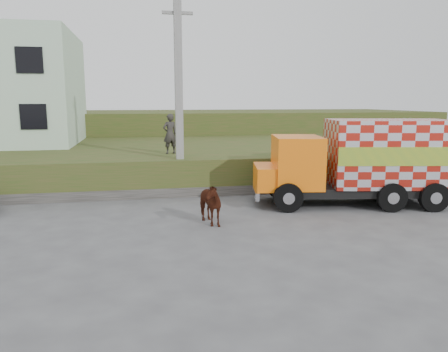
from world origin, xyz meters
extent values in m
plane|color=#474749|center=(0.00, 0.00, 0.00)|extent=(120.00, 120.00, 0.00)
cube|color=#2F4A18|center=(0.00, 10.00, 0.75)|extent=(40.00, 12.00, 1.50)
cube|color=#2F4A18|center=(0.00, 22.00, 1.50)|extent=(40.00, 12.00, 3.00)
cube|color=#595651|center=(-2.00, 4.20, 0.20)|extent=(16.00, 0.50, 0.40)
cube|color=gray|center=(-1.00, 4.60, 4.00)|extent=(0.30, 0.30, 8.00)
cube|color=gray|center=(-1.00, 4.60, 7.20)|extent=(1.20, 0.12, 0.12)
cube|color=black|center=(5.29, 1.63, 0.61)|extent=(6.60, 3.13, 0.33)
cube|color=orange|center=(3.09, 2.02, 1.63)|extent=(2.03, 2.40, 1.86)
cube|color=orange|center=(2.03, 2.21, 1.07)|extent=(1.26, 2.09, 0.84)
cube|color=silver|center=(6.39, 1.44, 1.96)|extent=(4.61, 2.95, 2.42)
cube|color=yellow|center=(6.19, 0.32, 1.96)|extent=(4.23, 0.79, 0.65)
cube|color=yellow|center=(6.59, 2.56, 1.96)|extent=(4.23, 0.79, 0.65)
cube|color=silver|center=(1.58, 2.29, 0.51)|extent=(0.51, 2.13, 0.28)
cylinder|color=black|center=(2.44, 1.05, 0.51)|extent=(1.07, 0.50, 1.03)
cylinder|color=black|center=(2.82, 3.16, 0.51)|extent=(1.07, 0.50, 1.03)
cylinder|color=black|center=(6.02, 0.41, 0.51)|extent=(1.07, 0.50, 1.03)
cylinder|color=black|center=(6.40, 2.52, 0.51)|extent=(1.07, 0.50, 1.03)
cylinder|color=black|center=(7.49, 0.15, 0.51)|extent=(1.07, 0.50, 1.03)
cylinder|color=black|center=(7.86, 2.26, 0.51)|extent=(1.07, 0.50, 1.03)
imported|color=#361C0D|center=(-0.57, 0.12, 0.68)|extent=(1.14, 1.74, 1.35)
imported|color=#2B2927|center=(-1.27, 6.45, 2.39)|extent=(0.75, 0.62, 1.78)
camera|label=1|loc=(-2.55, -13.13, 3.86)|focal=35.00mm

